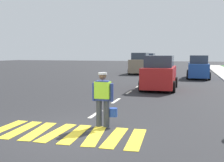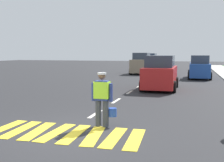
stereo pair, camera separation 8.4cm
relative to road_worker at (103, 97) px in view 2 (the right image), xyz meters
The scene contains 8 objects.
ground_plane 19.97m from the road_worker, 92.33° to the left, with size 96.00×96.00×0.00m, color #28282B.
crosswalk_stripes 1.56m from the road_worker, 130.03° to the right, with size 4.42×1.93×0.01m.
lane_center_line 24.16m from the road_worker, 91.92° to the left, with size 0.14×46.40×0.01m.
road_worker is the anchor object (origin of this frame).
car_oncoming_third 27.56m from the road_worker, 95.36° to the left, with size 2.03×3.97×2.17m.
car_oncoming_second 22.02m from the road_worker, 96.85° to the left, with size 2.00×4.12×2.25m.
car_parked_far 18.08m from the road_worker, 79.70° to the left, with size 1.93×4.28×2.03m.
car_outgoing_ahead 9.43m from the road_worker, 85.64° to the left, with size 2.08×4.13×2.09m.
Camera 2 is at (3.38, -7.02, 2.26)m, focal length 45.36 mm.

